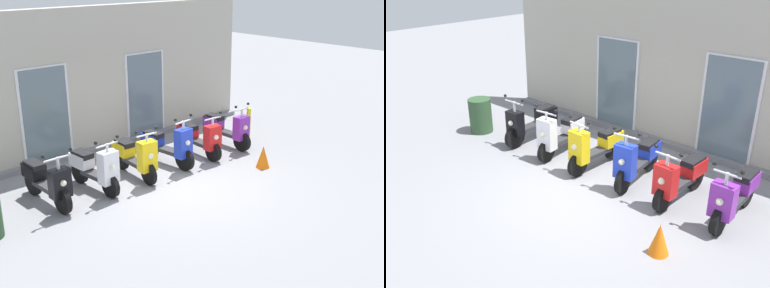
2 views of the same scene
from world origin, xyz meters
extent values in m
plane|color=gray|center=(0.00, 0.00, 0.00)|extent=(40.00, 40.00, 0.00)
cube|color=#B2AD9E|center=(0.00, 3.21, 1.76)|extent=(9.52, 0.30, 3.52)
cube|color=slate|center=(0.00, 2.96, 0.06)|extent=(9.52, 0.20, 0.12)
cube|color=silver|center=(-1.43, 3.04, 1.15)|extent=(1.23, 0.04, 2.30)
cube|color=slate|center=(-1.43, 3.01, 1.15)|extent=(1.11, 0.02, 2.22)
cube|color=silver|center=(1.43, 3.04, 1.15)|extent=(1.23, 0.04, 2.30)
cube|color=slate|center=(1.43, 3.01, 1.15)|extent=(1.11, 0.02, 2.22)
cylinder|color=black|center=(-2.46, 0.55, 0.26)|extent=(0.12, 0.53, 0.53)
cylinder|color=black|center=(-2.49, 1.70, 0.26)|extent=(0.12, 0.53, 0.53)
cube|color=#2D2D30|center=(-2.47, 1.13, 0.36)|extent=(0.28, 0.72, 0.09)
cube|color=black|center=(-2.46, 0.59, 0.60)|extent=(0.39, 0.25, 0.56)
sphere|color=#F2EFCC|center=(-2.46, 0.46, 0.64)|extent=(0.12, 0.12, 0.12)
cube|color=black|center=(-2.49, 1.60, 0.55)|extent=(0.31, 0.53, 0.28)
cube|color=black|center=(-2.49, 1.56, 0.69)|extent=(0.27, 0.49, 0.11)
cylinder|color=silver|center=(-2.46, 0.59, 0.99)|extent=(0.06, 0.06, 0.25)
cylinder|color=silver|center=(-2.46, 0.59, 1.10)|extent=(0.56, 0.05, 0.04)
sphere|color=black|center=(-2.18, 0.60, 1.20)|extent=(0.07, 0.07, 0.07)
sphere|color=black|center=(-2.74, 0.59, 1.20)|extent=(0.07, 0.07, 0.07)
cylinder|color=black|center=(-1.41, 0.53, 0.23)|extent=(0.14, 0.48, 0.47)
cylinder|color=black|center=(-1.49, 1.57, 0.23)|extent=(0.14, 0.48, 0.47)
cube|color=#2D2D30|center=(-1.45, 1.05, 0.33)|extent=(0.31, 0.67, 0.09)
cube|color=white|center=(-1.41, 0.57, 0.63)|extent=(0.40, 0.27, 0.67)
sphere|color=#F2EFCC|center=(-1.40, 0.44, 0.67)|extent=(0.12, 0.12, 0.12)
cube|color=white|center=(-1.49, 1.47, 0.54)|extent=(0.34, 0.54, 0.28)
cube|color=black|center=(-1.48, 1.43, 0.68)|extent=(0.30, 0.50, 0.11)
cylinder|color=silver|center=(-1.41, 0.57, 1.04)|extent=(0.06, 0.06, 0.18)
cylinder|color=silver|center=(-1.41, 0.57, 1.11)|extent=(0.53, 0.08, 0.04)
sphere|color=black|center=(-1.15, 0.59, 1.21)|extent=(0.07, 0.07, 0.07)
sphere|color=black|center=(-1.68, 0.55, 1.21)|extent=(0.07, 0.07, 0.07)
cylinder|color=black|center=(-0.47, 0.49, 0.25)|extent=(0.13, 0.50, 0.49)
cylinder|color=black|center=(-0.40, 1.59, 0.25)|extent=(0.13, 0.50, 0.49)
cube|color=#2D2D30|center=(-0.44, 1.04, 0.35)|extent=(0.31, 0.70, 0.09)
cube|color=yellow|center=(-0.47, 0.53, 0.64)|extent=(0.40, 0.27, 0.66)
sphere|color=#F2EFCC|center=(-0.48, 0.40, 0.68)|extent=(0.12, 0.12, 0.12)
cube|color=yellow|center=(-0.40, 1.49, 0.53)|extent=(0.34, 0.54, 0.28)
cube|color=black|center=(-0.41, 1.45, 0.67)|extent=(0.29, 0.50, 0.11)
cylinder|color=silver|center=(-0.47, 0.53, 1.03)|extent=(0.06, 0.06, 0.18)
cylinder|color=silver|center=(-0.47, 0.53, 1.11)|extent=(0.49, 0.07, 0.04)
sphere|color=black|center=(-0.23, 0.51, 1.21)|extent=(0.07, 0.07, 0.07)
sphere|color=black|center=(-0.72, 0.55, 1.21)|extent=(0.07, 0.07, 0.07)
cylinder|color=black|center=(0.60, 0.56, 0.26)|extent=(0.15, 0.52, 0.51)
cylinder|color=black|center=(0.49, 1.69, 0.26)|extent=(0.15, 0.52, 0.51)
cube|color=#2D2D30|center=(0.54, 1.12, 0.36)|extent=(0.33, 0.73, 0.09)
cube|color=#1E38C6|center=(0.60, 0.60, 0.65)|extent=(0.40, 0.28, 0.66)
sphere|color=#F2EFCC|center=(0.61, 0.47, 0.69)|extent=(0.12, 0.12, 0.12)
cube|color=#1E38C6|center=(0.50, 1.59, 0.51)|extent=(0.35, 0.55, 0.28)
cube|color=black|center=(0.50, 1.55, 0.65)|extent=(0.31, 0.50, 0.11)
cylinder|color=silver|center=(0.60, 0.60, 1.06)|extent=(0.06, 0.06, 0.21)
cylinder|color=silver|center=(0.60, 0.60, 1.15)|extent=(0.51, 0.09, 0.04)
sphere|color=black|center=(0.85, 0.62, 1.25)|extent=(0.07, 0.07, 0.07)
sphere|color=black|center=(0.35, 0.57, 1.25)|extent=(0.07, 0.07, 0.07)
cylinder|color=black|center=(1.48, 0.51, 0.23)|extent=(0.15, 0.47, 0.47)
cylinder|color=black|center=(1.54, 1.59, 0.23)|extent=(0.15, 0.47, 0.47)
cube|color=#2D2D30|center=(1.51, 1.05, 0.33)|extent=(0.30, 0.68, 0.09)
cube|color=red|center=(1.48, 0.55, 0.59)|extent=(0.39, 0.26, 0.59)
sphere|color=#F2EFCC|center=(1.47, 0.42, 0.63)|extent=(0.12, 0.12, 0.12)
cube|color=red|center=(1.54, 1.49, 0.50)|extent=(0.33, 0.54, 0.28)
cube|color=black|center=(1.53, 1.45, 0.64)|extent=(0.29, 0.49, 0.11)
cylinder|color=silver|center=(1.48, 0.55, 0.97)|extent=(0.06, 0.06, 0.21)
cylinder|color=silver|center=(1.48, 0.55, 1.05)|extent=(0.49, 0.07, 0.04)
sphere|color=black|center=(1.72, 0.54, 1.15)|extent=(0.07, 0.07, 0.07)
sphere|color=black|center=(1.24, 0.57, 1.15)|extent=(0.07, 0.07, 0.07)
cylinder|color=black|center=(2.50, 0.52, 0.25)|extent=(0.12, 0.49, 0.49)
cylinder|color=black|center=(2.50, 1.64, 0.25)|extent=(0.12, 0.49, 0.49)
cube|color=#2D2D30|center=(2.50, 1.08, 0.35)|extent=(0.26, 0.70, 0.09)
cube|color=purple|center=(2.50, 0.56, 0.60)|extent=(0.38, 0.24, 0.59)
sphere|color=#F2EFCC|center=(2.50, 0.43, 0.64)|extent=(0.12, 0.12, 0.12)
cube|color=purple|center=(2.50, 1.54, 0.53)|extent=(0.30, 0.52, 0.28)
cube|color=black|center=(2.50, 1.50, 0.67)|extent=(0.26, 0.48, 0.11)
cylinder|color=silver|center=(2.50, 0.56, 0.99)|extent=(0.06, 0.06, 0.22)
cylinder|color=silver|center=(2.50, 0.56, 1.08)|extent=(0.44, 0.04, 0.04)
sphere|color=black|center=(2.72, 0.56, 1.18)|extent=(0.07, 0.07, 0.07)
sphere|color=black|center=(2.28, 0.57, 1.18)|extent=(0.07, 0.07, 0.07)
cylinder|color=yellow|center=(3.73, 1.39, 0.35)|extent=(0.12, 0.12, 0.70)
cone|color=orange|center=(2.05, -0.53, 0.26)|extent=(0.32, 0.32, 0.52)
camera|label=1|loc=(-6.35, -7.22, 4.37)|focal=46.48mm
camera|label=2|loc=(4.52, -5.19, 4.15)|focal=39.50mm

